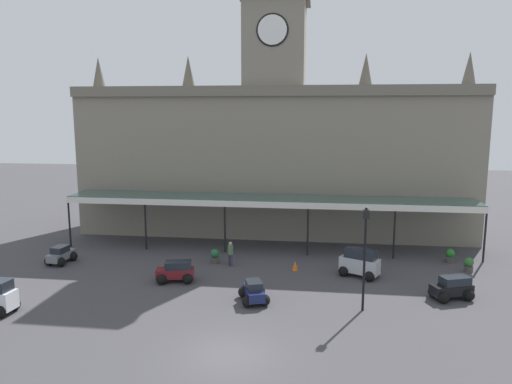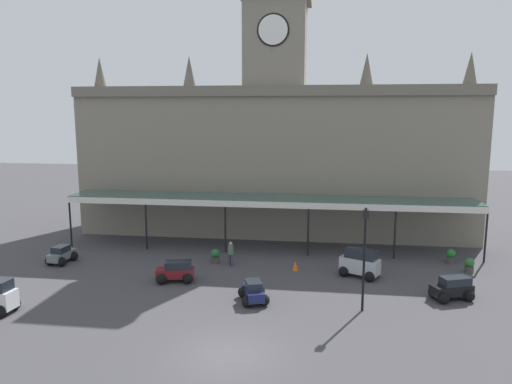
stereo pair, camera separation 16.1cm
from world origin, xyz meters
TOP-DOWN VIEW (x-y plane):
  - ground_plane at (0.00, 0.00)m, footprint 140.00×140.00m
  - station_building at (0.00, 21.42)m, footprint 32.18×6.08m
  - entrance_canopy at (0.00, 16.16)m, footprint 30.15×3.26m
  - car_grey_sedan at (-13.59, 10.94)m, footprint 1.67×2.14m
  - car_black_estate at (11.08, 7.72)m, footprint 2.42×2.03m
  - car_silver_van at (6.34, 10.75)m, footprint 2.59×2.26m
  - car_navy_sedan at (0.32, 5.92)m, footprint 1.89×2.22m
  - car_maroon_estate at (-4.78, 8.43)m, footprint 2.38×1.82m
  - pedestrian_crossing_forecourt at (-2.03, 11.80)m, footprint 0.37×0.34m
  - victorian_lamppost at (6.08, 5.50)m, footprint 0.30×0.30m
  - traffic_cone at (2.28, 11.50)m, footprint 0.40×0.40m
  - planter_by_canopy at (13.36, 12.54)m, footprint 0.60×0.60m
  - planter_forecourt_centre at (-3.21, 12.35)m, footprint 0.60×0.60m
  - planter_near_kerb at (12.71, 14.46)m, footprint 0.60×0.60m

SIDE VIEW (x-z plane):
  - ground_plane at x=0.00m, z-range 0.00..0.00m
  - traffic_cone at x=2.28m, z-range 0.00..0.62m
  - planter_by_canopy at x=13.36m, z-range 0.01..0.97m
  - planter_forecourt_centre at x=-3.21m, z-range 0.01..0.97m
  - planter_near_kerb at x=12.71m, z-range 0.01..0.97m
  - car_grey_sedan at x=-13.59m, z-range -0.09..1.10m
  - car_navy_sedan at x=0.32m, z-range -0.09..1.10m
  - car_black_estate at x=11.08m, z-range -0.07..1.20m
  - car_maroon_estate at x=-4.78m, z-range -0.07..1.20m
  - car_silver_van at x=6.34m, z-range -0.08..1.69m
  - pedestrian_crossing_forecourt at x=-2.03m, z-range 0.07..1.74m
  - victorian_lamppost at x=6.08m, z-range 0.62..6.08m
  - entrance_canopy at x=0.00m, z-range 1.82..5.75m
  - station_building at x=0.00m, z-range -3.02..16.78m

